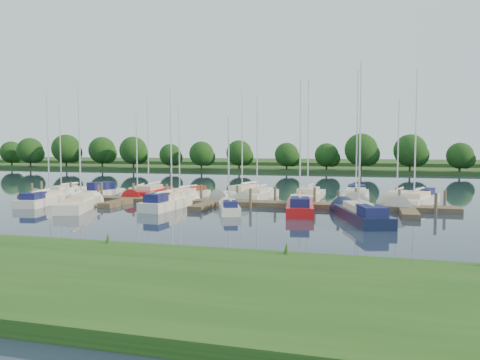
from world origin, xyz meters
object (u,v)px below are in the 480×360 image
(sailboat_n_5, at_px, (244,195))
(dock, at_px, (212,203))
(motorboat, at_px, (100,193))
(sailboat_n_0, at_px, (63,192))
(sailboat_s_2, at_px, (169,204))

(sailboat_n_5, bearing_deg, dock, 99.17)
(dock, xyz_separation_m, motorboat, (-13.58, 4.11, 0.17))
(sailboat_n_0, xyz_separation_m, motorboat, (4.47, -0.04, 0.10))
(sailboat_n_5, relative_size, sailboat_s_2, 1.09)
(dock, xyz_separation_m, sailboat_n_0, (-18.05, 4.15, 0.07))
(sailboat_n_0, relative_size, motorboat, 1.69)
(motorboat, xyz_separation_m, sailboat_s_2, (10.79, -6.91, -0.02))
(sailboat_n_0, relative_size, sailboat_s_2, 0.95)
(sailboat_n_5, bearing_deg, sailboat_s_2, 86.08)
(motorboat, bearing_deg, sailboat_n_5, -149.77)
(sailboat_n_5, bearing_deg, sailboat_n_0, 25.61)
(dock, height_order, motorboat, motorboat)
(dock, relative_size, motorboat, 6.95)
(sailboat_n_0, height_order, sailboat_n_5, sailboat_n_5)
(sailboat_s_2, bearing_deg, dock, 48.61)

